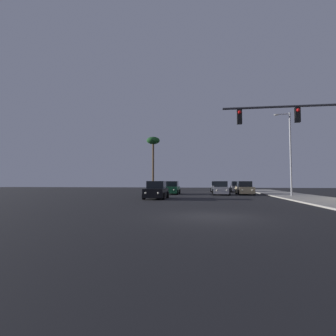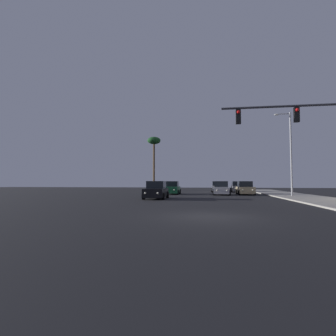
# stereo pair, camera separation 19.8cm
# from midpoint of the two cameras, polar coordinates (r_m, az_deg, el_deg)

# --- Properties ---
(ground_plane) EXTENTS (120.00, 120.00, 0.00)m
(ground_plane) POSITION_cam_midpoint_polar(r_m,az_deg,el_deg) (12.54, 8.90, -10.40)
(ground_plane) COLOR black
(sidewalk_right) EXTENTS (5.00, 60.00, 0.12)m
(sidewalk_right) POSITION_cam_midpoint_polar(r_m,az_deg,el_deg) (24.48, 31.47, -6.21)
(sidewalk_right) COLOR #9E998E
(sidewalk_right) RESTS_ON ground
(car_silver) EXTENTS (2.04, 4.34, 1.68)m
(car_silver) POSITION_cam_midpoint_polar(r_m,az_deg,el_deg) (33.02, 11.24, -4.43)
(car_silver) COLOR #B7B7BC
(car_silver) RESTS_ON ground
(car_green) EXTENTS (2.04, 4.32, 1.68)m
(car_green) POSITION_cam_midpoint_polar(r_m,az_deg,el_deg) (34.12, 0.62, -4.44)
(car_green) COLOR #195933
(car_green) RESTS_ON ground
(car_white) EXTENTS (2.04, 4.32, 1.68)m
(car_white) POSITION_cam_midpoint_polar(r_m,az_deg,el_deg) (42.42, 10.47, -4.10)
(car_white) COLOR silver
(car_white) RESTS_ON ground
(car_grey) EXTENTS (2.04, 4.32, 1.68)m
(car_grey) POSITION_cam_midpoint_polar(r_m,az_deg,el_deg) (42.29, 14.63, -4.06)
(car_grey) COLOR slate
(car_grey) RESTS_ON ground
(car_black) EXTENTS (2.04, 4.32, 1.68)m
(car_black) POSITION_cam_midpoint_polar(r_m,az_deg,el_deg) (25.08, -2.78, -4.96)
(car_black) COLOR black
(car_black) RESTS_ON ground
(car_tan) EXTENTS (2.04, 4.31, 1.68)m
(car_tan) POSITION_cam_midpoint_polar(r_m,az_deg,el_deg) (34.29, 16.17, -4.31)
(car_tan) COLOR tan
(car_tan) RESTS_ON ground
(traffic_light_mast) EXTENTS (6.97, 0.36, 6.50)m
(traffic_light_mast) POSITION_cam_midpoint_polar(r_m,az_deg,el_deg) (17.93, 27.49, 7.26)
(traffic_light_mast) COLOR #38383D
(traffic_light_mast) RESTS_ON sidewalk_right
(street_lamp) EXTENTS (1.74, 0.24, 9.00)m
(street_lamp) POSITION_cam_midpoint_polar(r_m,az_deg,el_deg) (31.08, 24.72, 3.74)
(street_lamp) COLOR #99999E
(street_lamp) RESTS_ON sidewalk_right
(palm_tree_far) EXTENTS (2.40, 2.40, 9.77)m
(palm_tree_far) POSITION_cam_midpoint_polar(r_m,az_deg,el_deg) (47.86, -3.37, 5.27)
(palm_tree_far) COLOR brown
(palm_tree_far) RESTS_ON ground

